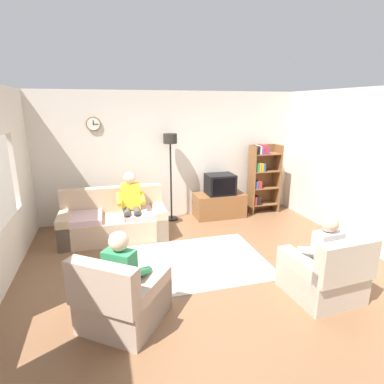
{
  "coord_description": "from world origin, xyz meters",
  "views": [
    {
      "loc": [
        -1.4,
        -4.02,
        2.41
      ],
      "look_at": [
        -0.09,
        0.69,
        1.06
      ],
      "focal_mm": 29.49,
      "sensor_mm": 36.0,
      "label": 1
    }
  ],
  "objects": [
    {
      "name": "ground_plane",
      "position": [
        0.0,
        0.0,
        0.0
      ],
      "size": [
        12.0,
        12.0,
        0.0
      ],
      "primitive_type": "plane",
      "color": "brown"
    },
    {
      "name": "back_wall_assembly",
      "position": [
        -0.0,
        2.66,
        1.35
      ],
      "size": [
        6.2,
        0.17,
        2.7
      ],
      "color": "silver",
      "rests_on": "ground_plane"
    },
    {
      "name": "right_wall",
      "position": [
        2.86,
        0.0,
        1.35
      ],
      "size": [
        0.12,
        5.8,
        2.7
      ],
      "primitive_type": "cube",
      "color": "silver",
      "rests_on": "ground_plane"
    },
    {
      "name": "couch",
      "position": [
        -1.33,
        1.69,
        0.31
      ],
      "size": [
        1.91,
        0.91,
        0.9
      ],
      "color": "tan",
      "rests_on": "ground_plane"
    },
    {
      "name": "tv_stand",
      "position": [
        0.97,
        2.25,
        0.26
      ],
      "size": [
        1.1,
        0.56,
        0.53
      ],
      "color": "brown",
      "rests_on": "ground_plane"
    },
    {
      "name": "tv",
      "position": [
        0.97,
        2.23,
        0.75
      ],
      "size": [
        0.6,
        0.49,
        0.44
      ],
      "color": "black",
      "rests_on": "tv_stand"
    },
    {
      "name": "bookshelf",
      "position": [
        2.02,
        2.32,
        0.84
      ],
      "size": [
        0.68,
        0.36,
        1.56
      ],
      "color": "brown",
      "rests_on": "ground_plane"
    },
    {
      "name": "floor_lamp",
      "position": [
        -0.09,
        2.35,
        1.45
      ],
      "size": [
        0.28,
        0.28,
        1.85
      ],
      "color": "black",
      "rests_on": "ground_plane"
    },
    {
      "name": "armchair_near_window",
      "position": [
        -1.33,
        -0.83,
        0.29
      ],
      "size": [
        1.17,
        1.18,
        0.9
      ],
      "color": "tan",
      "rests_on": "ground_plane"
    },
    {
      "name": "armchair_near_bookshelf",
      "position": [
        1.2,
        -0.99,
        0.29
      ],
      "size": [
        0.86,
        0.93,
        0.9
      ],
      "color": "#BCAD99",
      "rests_on": "ground_plane"
    },
    {
      "name": "area_rug",
      "position": [
        -0.13,
        0.34,
        0.01
      ],
      "size": [
        2.2,
        1.7,
        0.01
      ],
      "primitive_type": "cube",
      "color": "#AD9E8E",
      "rests_on": "ground_plane"
    },
    {
      "name": "person_on_couch",
      "position": [
        -1.0,
        1.58,
        0.7
      ],
      "size": [
        0.52,
        0.54,
        1.24
      ],
      "color": "yellow",
      "rests_on": "ground_plane"
    },
    {
      "name": "person_in_left_armchair",
      "position": [
        -1.28,
        -0.75,
        0.6
      ],
      "size": [
        0.62,
        0.64,
        1.12
      ],
      "color": "#338C59",
      "rests_on": "ground_plane"
    },
    {
      "name": "person_in_right_armchair",
      "position": [
        1.19,
        -0.9,
        0.6
      ],
      "size": [
        0.53,
        0.56,
        1.12
      ],
      "color": "silver",
      "rests_on": "ground_plane"
    }
  ]
}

